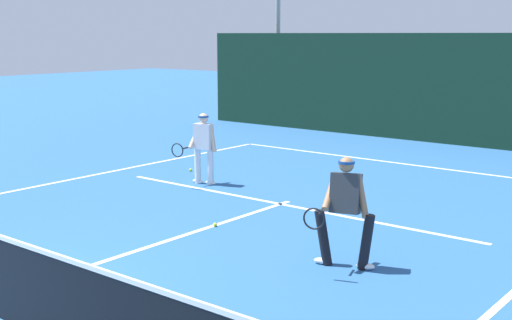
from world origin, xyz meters
TOP-DOWN VIEW (x-y plane):
  - court_line_baseline_far at (0.00, 11.26)m, footprint 9.80×0.10m
  - court_line_service at (0.00, 6.14)m, footprint 7.99×0.10m
  - court_line_centre at (0.00, 3.20)m, footprint 0.10×6.40m
  - player_near at (2.75, 3.88)m, footprint 0.86×0.91m
  - player_far at (-2.32, 6.52)m, footprint 0.62×0.86m
  - tennis_ball at (0.05, 4.25)m, footprint 0.07×0.07m
  - tennis_ball_extra at (-3.48, 7.32)m, footprint 0.07×0.07m
  - back_fence_windscreen at (0.00, 14.89)m, footprint 18.65×0.12m

SIDE VIEW (x-z plane):
  - court_line_baseline_far at x=0.00m, z-range 0.00..0.01m
  - court_line_service at x=0.00m, z-range 0.00..0.01m
  - court_line_centre at x=0.00m, z-range 0.00..0.01m
  - tennis_ball at x=0.05m, z-range 0.00..0.07m
  - tennis_ball_extra at x=-3.48m, z-range 0.00..0.07m
  - player_far at x=-2.32m, z-range 0.07..1.59m
  - player_near at x=2.75m, z-range 0.07..1.61m
  - back_fence_windscreen at x=0.00m, z-range 0.00..3.19m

